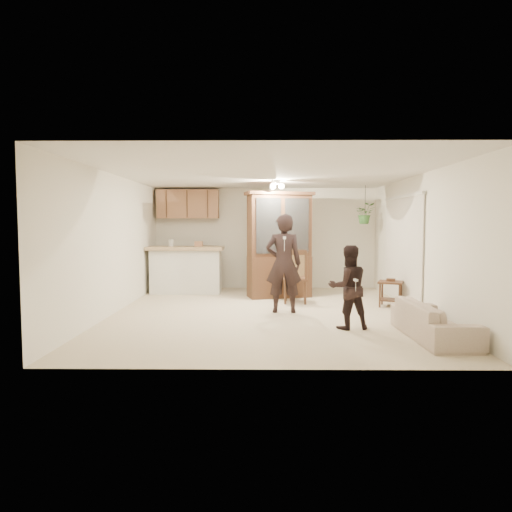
{
  "coord_description": "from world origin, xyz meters",
  "views": [
    {
      "loc": [
        -0.1,
        -8.19,
        1.61
      ],
      "look_at": [
        -0.2,
        0.4,
        1.01
      ],
      "focal_mm": 32.0,
      "sensor_mm": 36.0,
      "label": 1
    }
  ],
  "objects_px": {
    "side_table": "(391,293)",
    "chair_hutch_left": "(285,286)",
    "sofa": "(434,313)",
    "adult": "(284,263)",
    "chair_bar": "(207,278)",
    "chair_hutch_right": "(295,288)",
    "child": "(348,285)",
    "china_hutch": "(279,246)"
  },
  "relations": [
    {
      "from": "chair_bar",
      "to": "chair_hutch_left",
      "type": "xyz_separation_m",
      "value": [
        1.83,
        -1.26,
        -0.02
      ]
    },
    {
      "from": "china_hutch",
      "to": "sofa",
      "type": "bearing_deg",
      "value": -75.76
    },
    {
      "from": "adult",
      "to": "chair_bar",
      "type": "distance_m",
      "value": 3.28
    },
    {
      "from": "adult",
      "to": "chair_bar",
      "type": "bearing_deg",
      "value": -56.77
    },
    {
      "from": "chair_bar",
      "to": "chair_hutch_right",
      "type": "distance_m",
      "value": 2.64
    },
    {
      "from": "sofa",
      "to": "chair_bar",
      "type": "height_order",
      "value": "chair_bar"
    },
    {
      "from": "side_table",
      "to": "chair_hutch_right",
      "type": "relative_size",
      "value": 0.53
    },
    {
      "from": "chair_bar",
      "to": "sofa",
      "type": "bearing_deg",
      "value": -34.87
    },
    {
      "from": "sofa",
      "to": "adult",
      "type": "relative_size",
      "value": 1.04
    },
    {
      "from": "adult",
      "to": "child",
      "type": "distance_m",
      "value": 1.61
    },
    {
      "from": "sofa",
      "to": "adult",
      "type": "bearing_deg",
      "value": 45.63
    },
    {
      "from": "chair_bar",
      "to": "chair_hutch_left",
      "type": "bearing_deg",
      "value": -18.4
    },
    {
      "from": "adult",
      "to": "chair_hutch_left",
      "type": "bearing_deg",
      "value": -93.4
    },
    {
      "from": "adult",
      "to": "chair_hutch_left",
      "type": "xyz_separation_m",
      "value": [
        0.11,
        1.47,
        -0.62
      ]
    },
    {
      "from": "child",
      "to": "side_table",
      "type": "height_order",
      "value": "child"
    },
    {
      "from": "adult",
      "to": "sofa",
      "type": "bearing_deg",
      "value": 138.12
    },
    {
      "from": "side_table",
      "to": "chair_hutch_left",
      "type": "distance_m",
      "value": 2.19
    },
    {
      "from": "chair_bar",
      "to": "chair_hutch_left",
      "type": "relative_size",
      "value": 1.08
    },
    {
      "from": "chair_bar",
      "to": "chair_hutch_left",
      "type": "distance_m",
      "value": 2.23
    },
    {
      "from": "chair_hutch_left",
      "to": "child",
      "type": "bearing_deg",
      "value": -50.28
    },
    {
      "from": "child",
      "to": "china_hutch",
      "type": "height_order",
      "value": "china_hutch"
    },
    {
      "from": "china_hutch",
      "to": "side_table",
      "type": "height_order",
      "value": "china_hutch"
    },
    {
      "from": "side_table",
      "to": "chair_bar",
      "type": "bearing_deg",
      "value": 150.93
    },
    {
      "from": "china_hutch",
      "to": "chair_bar",
      "type": "height_order",
      "value": "china_hutch"
    },
    {
      "from": "chair_bar",
      "to": "adult",
      "type": "bearing_deg",
      "value": -41.73
    },
    {
      "from": "child",
      "to": "chair_hutch_left",
      "type": "distance_m",
      "value": 2.91
    },
    {
      "from": "adult",
      "to": "child",
      "type": "relative_size",
      "value": 1.33
    },
    {
      "from": "child",
      "to": "chair_bar",
      "type": "relative_size",
      "value": 1.25
    },
    {
      "from": "china_hutch",
      "to": "chair_bar",
      "type": "xyz_separation_m",
      "value": [
        -1.71,
        0.97,
        -0.83
      ]
    },
    {
      "from": "china_hutch",
      "to": "chair_bar",
      "type": "bearing_deg",
      "value": 135.39
    },
    {
      "from": "child",
      "to": "adult",
      "type": "bearing_deg",
      "value": -64.19
    },
    {
      "from": "chair_hutch_left",
      "to": "chair_hutch_right",
      "type": "xyz_separation_m",
      "value": [
        0.18,
        -0.45,
        0.03
      ]
    },
    {
      "from": "chair_hutch_right",
      "to": "side_table",
      "type": "bearing_deg",
      "value": 171.31
    },
    {
      "from": "sofa",
      "to": "chair_hutch_right",
      "type": "xyz_separation_m",
      "value": [
        -1.73,
        2.9,
        -0.06
      ]
    },
    {
      "from": "chair_hutch_right",
      "to": "sofa",
      "type": "bearing_deg",
      "value": 125.18
    },
    {
      "from": "adult",
      "to": "child",
      "type": "xyz_separation_m",
      "value": [
        0.93,
        -1.3,
        -0.22
      ]
    },
    {
      "from": "china_hutch",
      "to": "side_table",
      "type": "relative_size",
      "value": 3.92
    },
    {
      "from": "sofa",
      "to": "chair_bar",
      "type": "xyz_separation_m",
      "value": [
        -3.74,
        4.61,
        -0.06
      ]
    },
    {
      "from": "china_hutch",
      "to": "chair_hutch_left",
      "type": "bearing_deg",
      "value": -81.43
    },
    {
      "from": "side_table",
      "to": "child",
      "type": "bearing_deg",
      "value": -122.11
    },
    {
      "from": "child",
      "to": "china_hutch",
      "type": "bearing_deg",
      "value": -82.69
    },
    {
      "from": "adult",
      "to": "china_hutch",
      "type": "relative_size",
      "value": 0.78
    }
  ]
}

